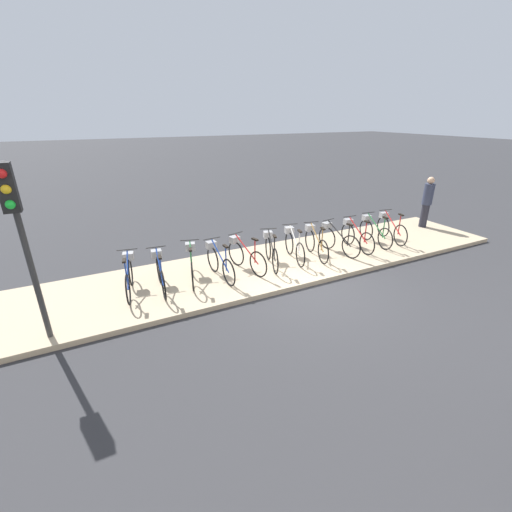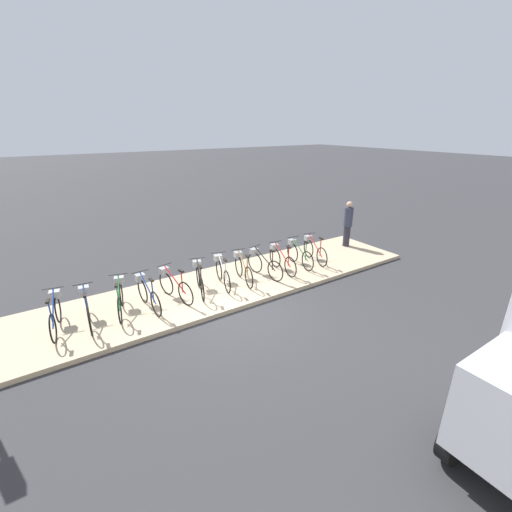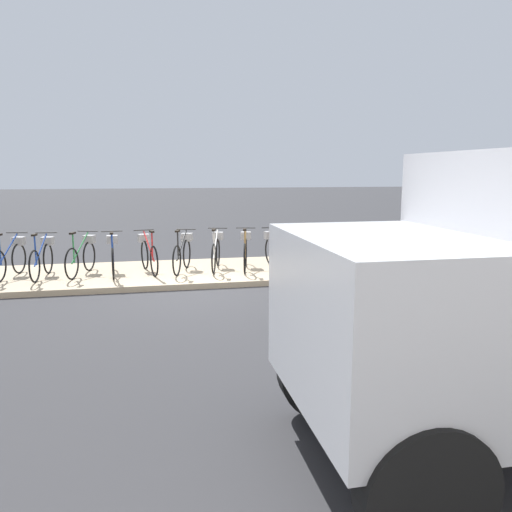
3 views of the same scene
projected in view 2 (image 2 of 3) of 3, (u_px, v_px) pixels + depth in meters
ground_plane at (234, 312)px, 9.13m from camera, size 120.00×120.00×0.00m
sidewalk at (210, 290)px, 10.23m from camera, size 14.27×2.87×0.12m
parked_bicycle_0 at (55, 313)px, 8.02m from camera, size 0.48×1.58×0.99m
parked_bicycle_1 at (87, 307)px, 8.26m from camera, size 0.46×1.60×0.99m
parked_bicycle_2 at (120, 297)px, 8.76m from camera, size 0.57×1.56×0.99m
parked_bicycle_3 at (147, 293)px, 8.98m from camera, size 0.46×1.60×0.99m
parked_bicycle_4 at (173, 284)px, 9.46m from camera, size 0.53×1.57×0.99m
parked_bicycle_5 at (199, 278)px, 9.84m from camera, size 0.61×1.55×0.99m
parked_bicycle_6 at (222, 271)px, 10.28m from camera, size 0.53×1.57×0.99m
parked_bicycle_7 at (243, 268)px, 10.55m from camera, size 0.51×1.58×0.99m
parked_bicycle_8 at (263, 263)px, 10.90m from camera, size 0.46×1.59×0.99m
parked_bicycle_9 at (281, 259)px, 11.27m from camera, size 0.46×1.60×0.99m
parked_bicycle_10 at (298, 253)px, 11.74m from camera, size 0.46×1.60×0.99m
parked_bicycle_11 at (314, 249)px, 12.12m from camera, size 0.52×1.58×0.99m
pedestrian at (348, 223)px, 13.45m from camera, size 0.34×0.34×1.80m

